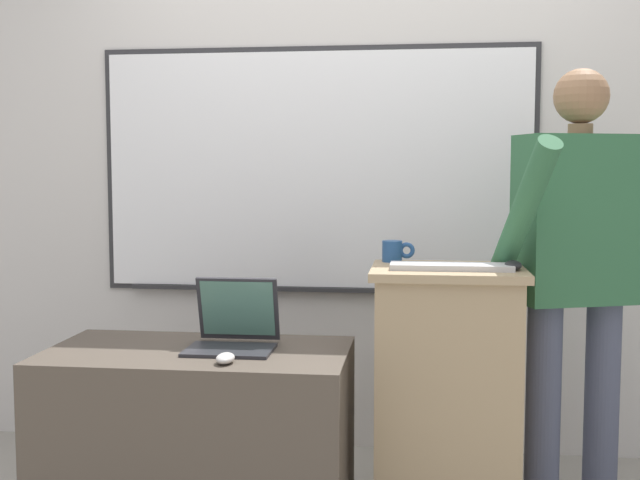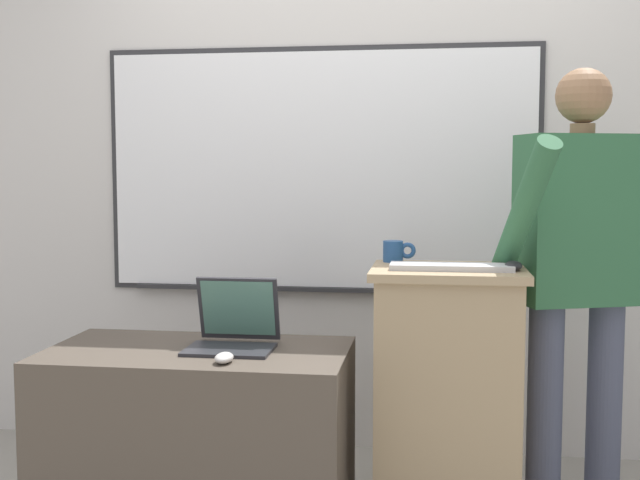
% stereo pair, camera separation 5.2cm
% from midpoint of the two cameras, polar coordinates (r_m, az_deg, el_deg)
% --- Properties ---
extents(back_wall, '(6.40, 0.17, 2.69)m').
position_cam_midpoint_polar(back_wall, '(3.82, 3.53, 5.23)').
color(back_wall, silver).
rests_on(back_wall, ground_plane).
extents(lectern_podium, '(0.55, 0.44, 0.98)m').
position_cam_midpoint_polar(lectern_podium, '(3.00, 9.48, -11.26)').
color(lectern_podium, tan).
rests_on(lectern_podium, ground_plane).
extents(side_desk, '(1.07, 0.59, 0.69)m').
position_cam_midpoint_polar(side_desk, '(3.01, -8.11, -14.14)').
color(side_desk, '#4C4238').
rests_on(side_desk, ground_plane).
extents(person_presenter, '(0.62, 0.66, 1.70)m').
position_cam_midpoint_polar(person_presenter, '(3.13, 18.40, -1.47)').
color(person_presenter, '#474C60').
rests_on(person_presenter, ground_plane).
extents(laptop, '(0.30, 0.29, 0.25)m').
position_cam_midpoint_polar(laptop, '(2.92, -5.58, -6.08)').
color(laptop, '#28282D').
rests_on(laptop, side_desk).
extents(wireless_keyboard, '(0.43, 0.14, 0.02)m').
position_cam_midpoint_polar(wireless_keyboard, '(2.84, 9.84, -1.89)').
color(wireless_keyboard, silver).
rests_on(wireless_keyboard, lectern_podium).
extents(computer_mouse_by_laptop, '(0.06, 0.10, 0.03)m').
position_cam_midpoint_polar(computer_mouse_by_laptop, '(2.69, -6.28, -8.33)').
color(computer_mouse_by_laptop, silver).
rests_on(computer_mouse_by_laptop, side_desk).
extents(computer_mouse_by_keyboard, '(0.06, 0.10, 0.03)m').
position_cam_midpoint_polar(computer_mouse_by_keyboard, '(2.86, 14.11, -1.78)').
color(computer_mouse_by_keyboard, black).
rests_on(computer_mouse_by_keyboard, lectern_podium).
extents(coffee_mug, '(0.12, 0.08, 0.08)m').
position_cam_midpoint_polar(coffee_mug, '(3.05, 5.83, -0.81)').
color(coffee_mug, '#234C84').
rests_on(coffee_mug, lectern_podium).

